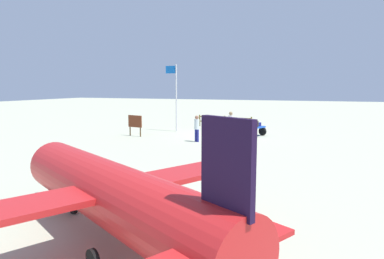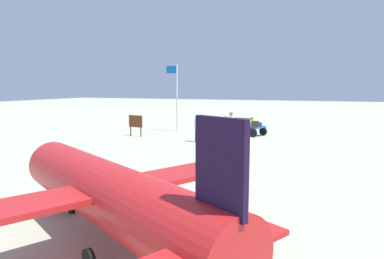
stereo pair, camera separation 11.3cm
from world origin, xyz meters
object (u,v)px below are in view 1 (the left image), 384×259
worker_trailing (197,127)px  airplane_near (107,191)px  suitcase_olive (255,124)px  suitcase_grey (256,124)px  worker_lead (231,123)px  flagpole (175,92)px  signboard (135,123)px  luggage_cart (250,128)px

worker_trailing → airplane_near: size_ratio=0.20×
suitcase_olive → airplane_near: (0.20, 16.54, 0.25)m
suitcase_olive → worker_trailing: (2.89, 3.33, 0.05)m
suitcase_grey → worker_lead: (1.25, 2.04, 0.23)m
worker_lead → suitcase_olive: bearing=-126.8°
suitcase_grey → flagpole: flagpole is taller
airplane_near → signboard: bearing=-62.1°
suitcase_olive → signboard: bearing=18.8°
suitcase_grey → worker_trailing: bearing=52.0°
flagpole → signboard: 4.14m
worker_lead → signboard: worker_lead is taller
airplane_near → worker_lead: bearing=-86.1°
worker_lead → flagpole: bearing=-25.9°
flagpole → luggage_cart: bearing=178.4°
suitcase_grey → luggage_cart: bearing=-18.7°
worker_trailing → worker_lead: bearing=-134.6°
airplane_near → signboard: airplane_near is taller
worker_lead → worker_trailing: (1.67, 1.69, -0.11)m
suitcase_olive → signboard: size_ratio=0.36×
flagpole → worker_trailing: bearing=128.0°
luggage_cart → suitcase_olive: (-0.40, 0.55, 0.39)m
worker_lead → flagpole: 5.69m
flagpole → signboard: (1.53, 3.29, -1.99)m
worker_lead → worker_trailing: worker_lead is taller
suitcase_grey → airplane_near: airplane_near is taller
worker_trailing → flagpole: flagpole is taller
worker_trailing → airplane_near: airplane_near is taller
suitcase_olive → airplane_near: airplane_near is taller
luggage_cart → suitcase_grey: bearing=161.3°
worker_trailing → signboard: 4.74m
suitcase_olive → worker_lead: bearing=53.2°
suitcase_grey → suitcase_olive: bearing=85.7°
suitcase_grey → flagpole: bearing=-2.8°
suitcase_grey → signboard: 8.18m
worker_trailing → luggage_cart: bearing=-122.7°
luggage_cart → suitcase_olive: bearing=125.7°
suitcase_olive → luggage_cart: bearing=-54.3°
worker_trailing → flagpole: size_ratio=0.32×
airplane_near → suitcase_olive: bearing=-90.7°
suitcase_grey → flagpole: size_ratio=0.14×
worker_trailing → suitcase_olive: bearing=-131.0°
luggage_cart → airplane_near: airplane_near is taller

